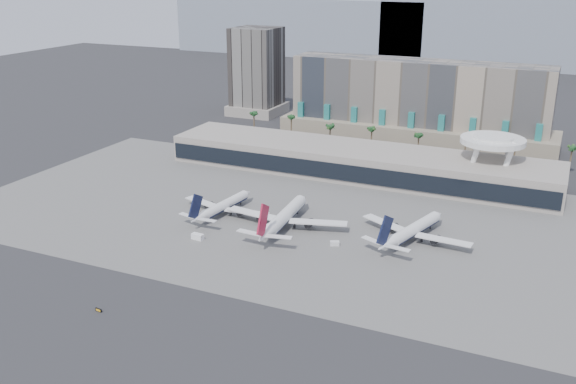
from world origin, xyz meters
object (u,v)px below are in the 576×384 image
at_px(airliner_centre, 284,217).
at_px(service_vehicle_a, 198,237).
at_px(airliner_left, 223,206).
at_px(service_vehicle_b, 335,243).
at_px(taxiway_sign, 99,310).
at_px(airliner_right, 412,230).

bearing_deg(airliner_centre, service_vehicle_a, -139.98).
relative_size(airliner_left, service_vehicle_a, 9.24).
bearing_deg(service_vehicle_b, airliner_centre, 136.86).
distance_m(airliner_left, taxiway_sign, 75.46).
height_order(airliner_left, service_vehicle_b, airliner_left).
relative_size(airliner_left, airliner_centre, 0.82).
bearing_deg(service_vehicle_a, airliner_left, 104.03).
distance_m(airliner_right, service_vehicle_b, 26.80).
distance_m(airliner_centre, airliner_right, 44.49).
distance_m(airliner_centre, service_vehicle_b, 23.03).
distance_m(service_vehicle_a, service_vehicle_b, 46.21).
xyz_separation_m(service_vehicle_a, service_vehicle_b, (43.92, 14.36, -0.24)).
height_order(airliner_left, airliner_right, airliner_right).
xyz_separation_m(airliner_left, taxiway_sign, (4.66, -75.26, -2.84)).
distance_m(airliner_centre, service_vehicle_a, 31.12).
height_order(airliner_left, service_vehicle_a, airliner_left).
distance_m(airliner_right, taxiway_sign, 103.73).
bearing_deg(taxiway_sign, airliner_left, 99.39).
relative_size(service_vehicle_a, taxiway_sign, 1.93).
bearing_deg(airliner_left, taxiway_sign, -80.23).
distance_m(airliner_left, airliner_centre, 25.89).
bearing_deg(airliner_centre, taxiway_sign, -110.10).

